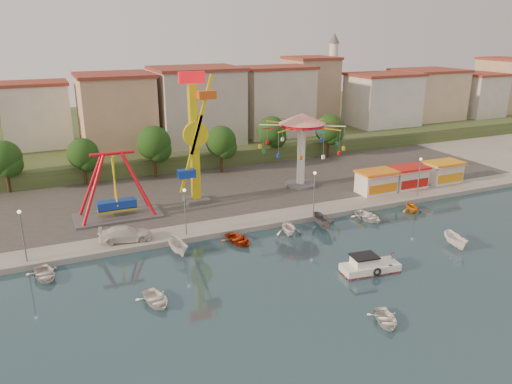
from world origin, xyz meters
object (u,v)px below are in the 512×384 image
pirate_ship_ride (115,187)px  van (125,234)px  cabin_motorboat (369,267)px  kamikaze_tower (196,142)px  rowboat_a (156,299)px  wave_swinger (302,133)px  skiff (456,241)px

pirate_ship_ride → van: pirate_ship_ride is taller
cabin_motorboat → pirate_ship_ride: bearing=137.3°
kamikaze_tower → cabin_motorboat: 27.03m
rowboat_a → van: size_ratio=0.69×
pirate_ship_ride → wave_swinger: (25.85, 1.92, 3.80)m
pirate_ship_ride → skiff: pirate_ship_ride is taller
cabin_motorboat → van: (-19.99, 15.44, 0.87)m
rowboat_a → pirate_ship_ride: bearing=79.1°
wave_swinger → rowboat_a: (-26.04, -22.15, -7.81)m
kamikaze_tower → cabin_motorboat: bearing=-69.1°
wave_swinger → cabin_motorboat: 26.67m
skiff → van: 34.94m
wave_swinger → skiff: 25.56m
rowboat_a → van: bearing=80.4°
skiff → van: size_ratio=0.69×
kamikaze_tower → skiff: bearing=-47.8°
pirate_ship_ride → rowboat_a: 20.62m
pirate_ship_ride → wave_swinger: size_ratio=0.86×
kamikaze_tower → rowboat_a: size_ratio=4.41×
cabin_motorboat → rowboat_a: 19.99m
rowboat_a → cabin_motorboat: bearing=-17.9°
rowboat_a → skiff: size_ratio=1.00×
wave_swinger → van: size_ratio=2.14×
kamikaze_tower → skiff: kamikaze_tower is taller
kamikaze_tower → van: size_ratio=3.04×
cabin_motorboat → kamikaze_tower: bearing=117.5°
rowboat_a → skiff: (31.62, -1.66, 0.33)m
cabin_motorboat → van: size_ratio=1.06×
cabin_motorboat → van: bearing=148.9°
van → cabin_motorboat: bearing=-118.3°
kamikaze_tower → rowboat_a: bearing=-116.3°
wave_swinger → van: 28.65m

